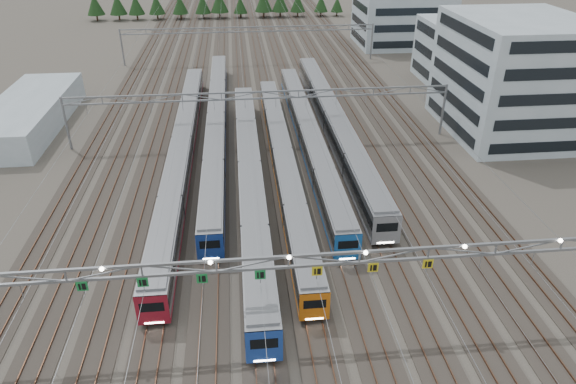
{
  "coord_description": "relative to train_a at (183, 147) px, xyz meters",
  "views": [
    {
      "loc": [
        -3.33,
        -31.86,
        31.55
      ],
      "look_at": [
        1.77,
        17.72,
        3.5
      ],
      "focal_mm": 32.0,
      "sensor_mm": 36.0,
      "label": 1
    }
  ],
  "objects": [
    {
      "name": "train_e",
      "position": [
        18.0,
        2.61,
        -0.01
      ],
      "size": [
        2.76,
        57.3,
        3.59
      ],
      "color": "black",
      "rests_on": "ground"
    },
    {
      "name": "train_d",
      "position": [
        13.5,
        -4.85,
        -0.09
      ],
      "size": [
        2.64,
        58.42,
        3.43
      ],
      "color": "black",
      "rests_on": "ground"
    },
    {
      "name": "train_a",
      "position": [
        0.0,
        0.0,
        0.0
      ],
      "size": [
        2.78,
        66.37,
        3.61
      ],
      "color": "black",
      "rests_on": "ground"
    },
    {
      "name": "gantry_far",
      "position": [
        11.25,
        50.54,
        4.33
      ],
      "size": [
        56.36,
        0.36,
        8.0
      ],
      "color": "gray",
      "rests_on": "ground"
    },
    {
      "name": "depot_bldg_south",
      "position": [
        49.87,
        6.2,
        6.62
      ],
      "size": [
        18.0,
        22.0,
        17.36
      ],
      "primitive_type": "cube",
      "color": "#9AAEB8",
      "rests_on": "ground"
    },
    {
      "name": "gantry_mid",
      "position": [
        11.25,
        5.54,
        4.33
      ],
      "size": [
        56.36,
        0.36,
        8.0
      ],
      "color": "gray",
      "rests_on": "ground"
    },
    {
      "name": "ground",
      "position": [
        11.25,
        -34.46,
        -2.06
      ],
      "size": [
        400.0,
        400.0,
        0.0
      ],
      "primitive_type": "plane",
      "color": "#47423A",
      "rests_on": "ground"
    },
    {
      "name": "gantry_near",
      "position": [
        11.2,
        -34.58,
        5.03
      ],
      "size": [
        56.36,
        0.61,
        8.08
      ],
      "color": "gray",
      "rests_on": "ground"
    },
    {
      "name": "train_b",
      "position": [
        4.5,
        9.08,
        -0.03
      ],
      "size": [
        2.73,
        67.36,
        3.56
      ],
      "color": "black",
      "rests_on": "ground"
    },
    {
      "name": "west_shed",
      "position": [
        -25.49,
        15.24,
        0.16
      ],
      "size": [
        10.0,
        30.0,
        4.44
      ],
      "primitive_type": "cube",
      "color": "#9AAEB8",
      "rests_on": "ground"
    },
    {
      "name": "depot_bldg_mid",
      "position": [
        52.41,
        31.92,
        3.88
      ],
      "size": [
        14.0,
        16.0,
        11.88
      ],
      "primitive_type": "cube",
      "color": "#9AAEB8",
      "rests_on": "ground"
    },
    {
      "name": "treeline",
      "position": [
        13.5,
        102.98,
        2.18
      ],
      "size": [
        100.1,
        5.6,
        7.02
      ],
      "color": "#332114",
      "rests_on": "ground"
    },
    {
      "name": "depot_bldg_north",
      "position": [
        50.2,
        63.92,
        5.48
      ],
      "size": [
        22.0,
        18.0,
        15.07
      ],
      "primitive_type": "cube",
      "color": "#9AAEB8",
      "rests_on": "ground"
    },
    {
      "name": "train_f",
      "position": [
        22.5,
        6.82,
        0.19
      ],
      "size": [
        3.05,
        61.2,
        3.98
      ],
      "color": "black",
      "rests_on": "ground"
    },
    {
      "name": "track_bed",
      "position": [
        11.25,
        65.54,
        -0.57
      ],
      "size": [
        54.0,
        260.0,
        5.42
      ],
      "color": "#2D2823",
      "rests_on": "ground"
    },
    {
      "name": "train_c",
      "position": [
        9.0,
        -9.1,
        0.08
      ],
      "size": [
        2.9,
        58.29,
        3.78
      ],
      "color": "black",
      "rests_on": "ground"
    }
  ]
}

